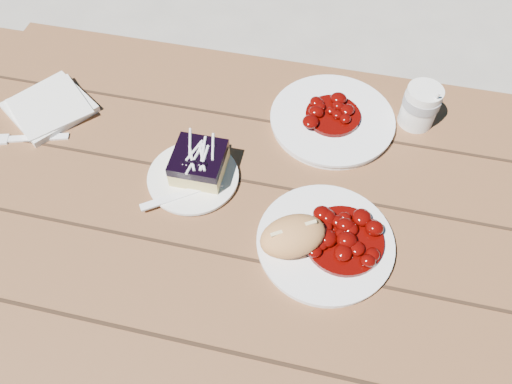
% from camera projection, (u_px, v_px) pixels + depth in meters
% --- Properties ---
extents(ground, '(60.00, 60.00, 0.00)m').
position_uv_depth(ground, '(237.00, 346.00, 1.52)').
color(ground, '#9A948B').
rests_on(ground, ground).
extents(picnic_table, '(2.00, 1.55, 0.75)m').
position_uv_depth(picnic_table, '(228.00, 256.00, 1.03)').
color(picnic_table, brown).
rests_on(picnic_table, ground).
extents(main_plate, '(0.23, 0.23, 0.02)m').
position_uv_depth(main_plate, '(325.00, 243.00, 0.86)').
color(main_plate, white).
rests_on(main_plate, picnic_table).
extents(goulash_stew, '(0.14, 0.14, 0.04)m').
position_uv_depth(goulash_stew, '(345.00, 236.00, 0.83)').
color(goulash_stew, '#530502').
rests_on(goulash_stew, main_plate).
extents(bread_roll, '(0.14, 0.12, 0.06)m').
position_uv_depth(bread_roll, '(293.00, 236.00, 0.82)').
color(bread_roll, '#C6874C').
rests_on(bread_roll, main_plate).
extents(dessert_plate, '(0.17, 0.17, 0.01)m').
position_uv_depth(dessert_plate, '(193.00, 178.00, 0.94)').
color(dessert_plate, white).
rests_on(dessert_plate, picnic_table).
extents(blueberry_cake, '(0.09, 0.09, 0.05)m').
position_uv_depth(blueberry_cake, '(199.00, 162.00, 0.93)').
color(blueberry_cake, '#DDC978').
rests_on(blueberry_cake, dessert_plate).
extents(fork_dessert, '(0.14, 0.11, 0.00)m').
position_uv_depth(fork_dessert, '(174.00, 197.00, 0.91)').
color(fork_dessert, white).
rests_on(fork_dessert, dessert_plate).
extents(coffee_cup, '(0.07, 0.07, 0.09)m').
position_uv_depth(coffee_cup, '(420.00, 106.00, 1.00)').
color(coffee_cup, white).
rests_on(coffee_cup, picnic_table).
extents(napkin_stack, '(0.21, 0.21, 0.01)m').
position_uv_depth(napkin_stack, '(50.00, 107.00, 1.05)').
color(napkin_stack, white).
rests_on(napkin_stack, picnic_table).
extents(fork_table, '(0.16, 0.07, 0.00)m').
position_uv_depth(fork_table, '(37.00, 138.00, 1.00)').
color(fork_table, white).
rests_on(fork_table, picnic_table).
extents(second_plate, '(0.25, 0.25, 0.02)m').
position_uv_depth(second_plate, '(332.00, 120.00, 1.02)').
color(second_plate, white).
rests_on(second_plate, picnic_table).
extents(second_stew, '(0.11, 0.11, 0.04)m').
position_uv_depth(second_stew, '(334.00, 110.00, 1.00)').
color(second_stew, '#530502').
rests_on(second_stew, second_plate).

